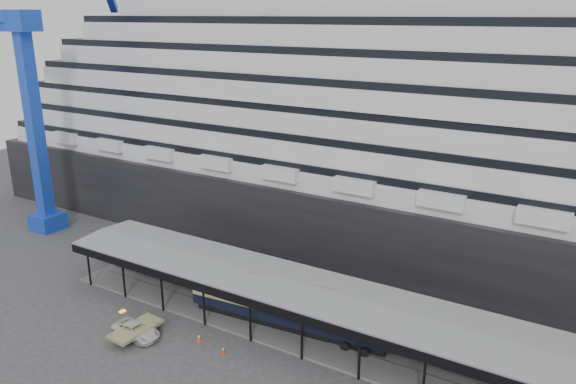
% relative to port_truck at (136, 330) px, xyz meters
% --- Properties ---
extents(ground, '(200.00, 200.00, 0.00)m').
position_rel_port_truck_xyz_m(ground, '(13.03, 4.40, -0.73)').
color(ground, '#39393C').
rests_on(ground, ground).
extents(cruise_ship, '(130.00, 30.00, 43.90)m').
position_rel_port_truck_xyz_m(cruise_ship, '(13.08, 36.40, 17.62)').
color(cruise_ship, black).
rests_on(cruise_ship, ground).
extents(platform_canopy, '(56.00, 9.18, 5.30)m').
position_rel_port_truck_xyz_m(platform_canopy, '(13.03, 9.40, 1.63)').
color(platform_canopy, slate).
rests_on(platform_canopy, ground).
extents(crane_blue, '(22.63, 19.19, 47.60)m').
position_rel_port_truck_xyz_m(crane_blue, '(-32.08, 15.02, 19.23)').
color(crane_blue, blue).
rests_on(crane_blue, ground).
extents(port_truck, '(5.37, 2.67, 1.46)m').
position_rel_port_truck_xyz_m(port_truck, '(0.00, 0.00, 0.00)').
color(port_truck, silver).
rests_on(port_truck, ground).
extents(pullman_carriage, '(21.99, 4.75, 21.43)m').
position_rel_port_truck_xyz_m(pullman_carriage, '(12.13, 9.40, 1.88)').
color(pullman_carriage, black).
rests_on(pullman_carriage, ground).
extents(traffic_cone_left, '(0.55, 0.55, 0.81)m').
position_rel_port_truck_xyz_m(traffic_cone_left, '(5.81, 2.65, -0.33)').
color(traffic_cone_left, '#F8440D').
rests_on(traffic_cone_left, ground).
extents(traffic_cone_mid, '(0.37, 0.37, 0.68)m').
position_rel_port_truck_xyz_m(traffic_cone_mid, '(9.08, 2.28, -0.39)').
color(traffic_cone_mid, '#DD450C').
rests_on(traffic_cone_mid, ground).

